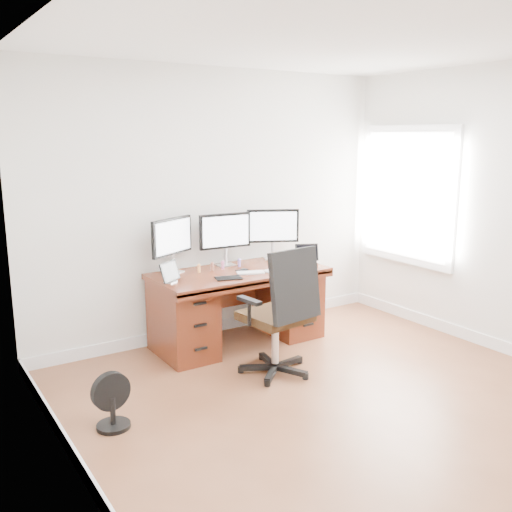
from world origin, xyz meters
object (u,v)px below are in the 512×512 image
desk (238,304)px  keyboard (250,273)px  floor_fan (112,402)px  monitor_center (225,233)px  office_chair (279,333)px

desk → keyboard: bearing=-79.7°
floor_fan → keyboard: bearing=19.3°
desk → monitor_center: 0.72m
desk → monitor_center: monitor_center is taller
keyboard → desk: bearing=122.0°
desk → office_chair: size_ratio=1.50×
office_chair → floor_fan: 1.54m
office_chair → floor_fan: office_chair is taller
floor_fan → monitor_center: bearing=30.5°
desk → floor_fan: bearing=-149.1°
monitor_center → office_chair: bearing=-90.9°
office_chair → keyboard: 0.78m
floor_fan → monitor_center: (1.63, 1.21, 0.89)m
office_chair → keyboard: bearing=71.8°
office_chair → monitor_center: monitor_center is taller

